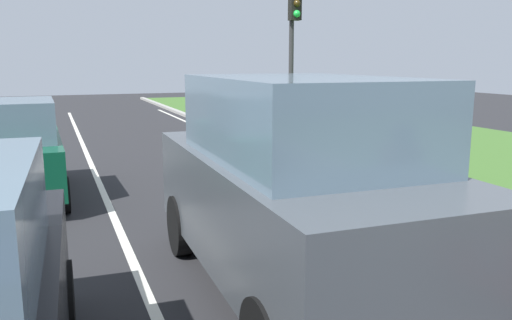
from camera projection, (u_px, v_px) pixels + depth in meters
The scene contains 8 objects.
ground_plane at pixel (136, 183), 10.49m from camera, with size 60.00×60.00×0.00m, color #262628.
lane_line_center at pixel (101, 186), 10.24m from camera, with size 0.12×32.00×0.01m, color silver.
lane_line_right_edge at pixel (297, 170), 11.79m from camera, with size 0.12×32.00×0.01m, color silver.
grass_verge_right at pixel (465, 154), 13.56m from camera, with size 9.00×48.00×0.06m, color #3D6628.
curb_right at pixel (316, 166), 11.96m from camera, with size 0.24×48.00×0.12m, color #9E9B93.
car_suv_ahead at pixel (296, 187), 5.29m from camera, with size 2.07×4.55×2.28m.
car_hatchback_far at pixel (11, 151), 9.06m from camera, with size 1.79×3.73×1.78m.
traffic_light_near_right at pixel (293, 34), 14.77m from camera, with size 0.32×0.50×4.81m.
Camera 1 is at (-1.51, 3.61, 2.43)m, focal length 36.43 mm.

